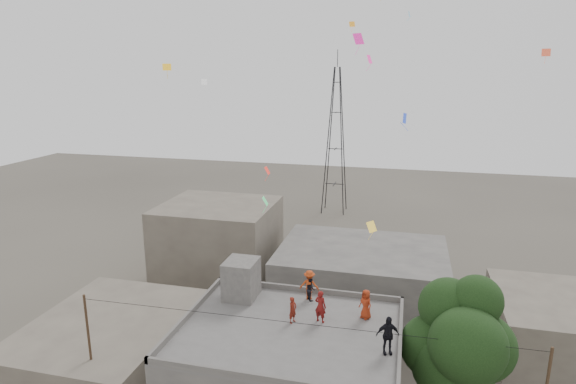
# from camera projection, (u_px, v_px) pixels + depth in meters

# --- Properties ---
(parapet) EXTENTS (10.00, 8.00, 0.30)m
(parapet) POSITION_uv_depth(u_px,v_px,m) (289.00, 327.00, 21.84)
(parapet) COLOR #4E4B48
(parapet) RESTS_ON main_building
(stair_head_box) EXTENTS (1.60, 1.80, 2.00)m
(stair_head_box) POSITION_uv_depth(u_px,v_px,m) (241.00, 279.00, 24.83)
(stair_head_box) COLOR #4E4B48
(stair_head_box) RESTS_ON main_building
(neighbor_west) EXTENTS (8.00, 10.00, 4.00)m
(neighbor_west) POSITION_uv_depth(u_px,v_px,m) (110.00, 352.00, 27.35)
(neighbor_west) COLOR #584F45
(neighbor_west) RESTS_ON ground
(neighbor_north) EXTENTS (12.00, 9.00, 5.00)m
(neighbor_north) POSITION_uv_depth(u_px,v_px,m) (361.00, 281.00, 35.45)
(neighbor_north) COLOR #4E4B48
(neighbor_north) RESTS_ON ground
(neighbor_northwest) EXTENTS (9.00, 8.00, 7.00)m
(neighbor_northwest) POSITION_uv_depth(u_px,v_px,m) (219.00, 245.00, 39.92)
(neighbor_northwest) COLOR #584F45
(neighbor_northwest) RESTS_ON ground
(neighbor_east) EXTENTS (7.00, 8.00, 4.40)m
(neighbor_east) POSITION_uv_depth(u_px,v_px,m) (555.00, 333.00, 28.93)
(neighbor_east) COLOR #584F45
(neighbor_east) RESTS_ON ground
(tree) EXTENTS (4.90, 4.60, 9.10)m
(tree) POSITION_uv_depth(u_px,v_px,m) (458.00, 344.00, 20.69)
(tree) COLOR black
(tree) RESTS_ON ground
(transmission_tower) EXTENTS (2.97, 2.97, 20.01)m
(transmission_tower) POSITION_uv_depth(u_px,v_px,m) (336.00, 141.00, 59.71)
(transmission_tower) COLOR black
(transmission_tower) RESTS_ON ground
(person_red_adult) EXTENTS (0.66, 0.53, 1.57)m
(person_red_adult) POSITION_uv_depth(u_px,v_px,m) (320.00, 306.00, 22.38)
(person_red_adult) COLOR maroon
(person_red_adult) RESTS_ON main_building
(person_orange_child) EXTENTS (0.83, 0.79, 1.44)m
(person_orange_child) POSITION_uv_depth(u_px,v_px,m) (366.00, 304.00, 22.73)
(person_orange_child) COLOR #982A11
(person_orange_child) RESTS_ON main_building
(person_dark_child) EXTENTS (0.68, 0.71, 1.16)m
(person_dark_child) POSITION_uv_depth(u_px,v_px,m) (310.00, 289.00, 24.63)
(person_dark_child) COLOR black
(person_dark_child) RESTS_ON main_building
(person_dark_adult) EXTENTS (1.06, 0.68, 1.67)m
(person_dark_adult) POSITION_uv_depth(u_px,v_px,m) (388.00, 335.00, 19.84)
(person_dark_adult) COLOR black
(person_dark_adult) RESTS_ON main_building
(person_orange_adult) EXTENTS (1.03, 0.63, 1.55)m
(person_orange_adult) POSITION_uv_depth(u_px,v_px,m) (309.00, 285.00, 24.65)
(person_orange_adult) COLOR #AF3A14
(person_orange_adult) RESTS_ON main_building
(person_red_child) EXTENTS (0.48, 0.55, 1.27)m
(person_red_child) POSITION_uv_depth(u_px,v_px,m) (293.00, 310.00, 22.36)
(person_red_child) COLOR maroon
(person_red_child) RESTS_ON main_building
(kites) EXTENTS (22.89, 14.34, 12.15)m
(kites) POSITION_uv_depth(u_px,v_px,m) (331.00, 90.00, 25.86)
(kites) COLOR red
(kites) RESTS_ON ground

